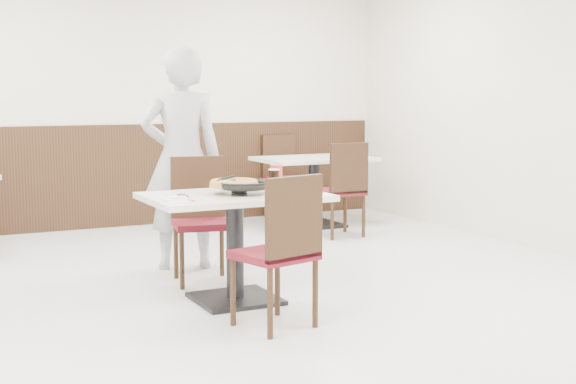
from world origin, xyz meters
name	(u,v)px	position (x,y,z in m)	size (l,w,h in m)	color
floor	(266,298)	(0.00, 0.00, 0.00)	(7.00, 7.00, 0.00)	#A9A9A4
wall_back	(129,96)	(0.00, 3.50, 1.40)	(6.00, 0.04, 2.80)	beige
wainscot_back	(131,175)	(0.00, 3.48, 0.55)	(5.90, 0.03, 1.10)	black
main_table	(235,248)	(-0.22, 0.03, 0.38)	(1.20, 0.80, 0.75)	silver
chair_near	(274,251)	(-0.24, -0.64, 0.47)	(0.42, 0.42, 0.95)	black
chair_far	(202,221)	(-0.23, 0.65, 0.47)	(0.42, 0.42, 0.95)	black
trivet	(239,190)	(-0.17, 0.07, 0.77)	(0.11, 0.11, 0.04)	black
pizza_pan	(244,188)	(-0.15, 0.01, 0.79)	(0.33, 0.33, 0.01)	black
pizza	(234,185)	(-0.21, 0.04, 0.81)	(0.34, 0.34, 0.02)	#C58840
pizza_server	(236,180)	(-0.21, 0.02, 0.84)	(0.07, 0.09, 0.00)	silver
napkin	(177,201)	(-0.68, -0.14, 0.75)	(0.15, 0.15, 0.00)	silver
side_plate	(176,199)	(-0.68, -0.11, 0.76)	(0.18, 0.18, 0.01)	white
fork	(187,196)	(-0.60, -0.09, 0.77)	(0.01, 0.15, 0.00)	silver
cola_glass	(274,179)	(0.17, 0.22, 0.81)	(0.08, 0.08, 0.13)	black
red_cup	(276,176)	(0.23, 0.31, 0.83)	(0.09, 0.09, 0.16)	red
diner_person	(181,159)	(-0.19, 1.21, 0.90)	(0.66, 0.43, 1.81)	#B8B9BE
bg_table_right	(314,192)	(1.77, 2.59, 0.38)	(1.20, 0.80, 0.75)	silver
bg_chair_right_near	(339,189)	(1.71, 1.94, 0.47)	(0.42, 0.42, 0.95)	black
bg_chair_right_far	(286,177)	(1.75, 3.23, 0.47)	(0.42, 0.42, 0.95)	black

